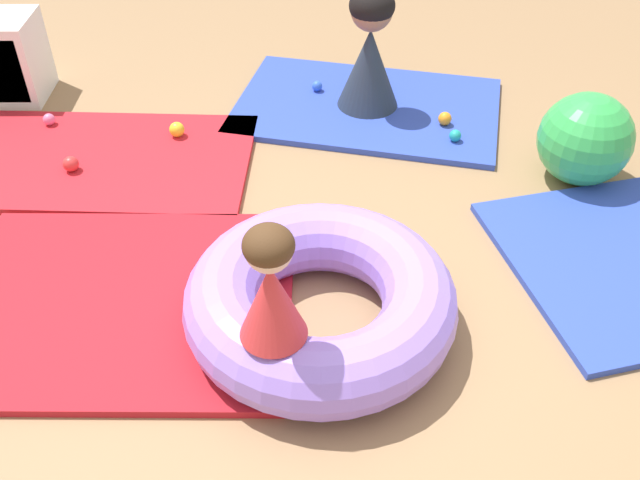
{
  "coord_description": "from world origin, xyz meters",
  "views": [
    {
      "loc": [
        -0.08,
        -2.18,
        2.38
      ],
      "look_at": [
        -0.07,
        0.24,
        0.35
      ],
      "focal_mm": 39.45,
      "sensor_mm": 36.0,
      "label": 1
    }
  ],
  "objects_px": {
    "exercise_ball_large": "(585,139)",
    "play_ball_orange": "(445,119)",
    "storage_cube": "(6,59)",
    "play_ball_blue": "(317,86)",
    "play_ball_red": "(71,164)",
    "adult_seated": "(370,51)",
    "play_ball_pink": "(49,119)",
    "child_in_red": "(271,286)",
    "play_ball_teal": "(455,136)",
    "inflatable_cushion": "(320,300)",
    "play_ball_yellow": "(177,130)"
  },
  "relations": [
    {
      "from": "play_ball_blue",
      "to": "exercise_ball_large",
      "type": "xyz_separation_m",
      "value": [
        1.51,
        -1.0,
        0.19
      ]
    },
    {
      "from": "play_ball_red",
      "to": "play_ball_orange",
      "type": "bearing_deg",
      "value": 12.68
    },
    {
      "from": "child_in_red",
      "to": "play_ball_orange",
      "type": "distance_m",
      "value": 2.35
    },
    {
      "from": "play_ball_yellow",
      "to": "storage_cube",
      "type": "bearing_deg",
      "value": 153.98
    },
    {
      "from": "inflatable_cushion",
      "to": "play_ball_yellow",
      "type": "height_order",
      "value": "inflatable_cushion"
    },
    {
      "from": "exercise_ball_large",
      "to": "storage_cube",
      "type": "bearing_deg",
      "value": 164.39
    },
    {
      "from": "play_ball_red",
      "to": "play_ball_orange",
      "type": "relative_size",
      "value": 1.06
    },
    {
      "from": "play_ball_pink",
      "to": "play_ball_red",
      "type": "relative_size",
      "value": 0.83
    },
    {
      "from": "child_in_red",
      "to": "play_ball_teal",
      "type": "bearing_deg",
      "value": -26.92
    },
    {
      "from": "child_in_red",
      "to": "play_ball_red",
      "type": "relative_size",
      "value": 5.73
    },
    {
      "from": "inflatable_cushion",
      "to": "play_ball_pink",
      "type": "bearing_deg",
      "value": 134.85
    },
    {
      "from": "adult_seated",
      "to": "play_ball_red",
      "type": "xyz_separation_m",
      "value": [
        -1.78,
        -0.78,
        -0.34
      ]
    },
    {
      "from": "inflatable_cushion",
      "to": "play_ball_blue",
      "type": "distance_m",
      "value": 2.18
    },
    {
      "from": "play_ball_pink",
      "to": "play_ball_blue",
      "type": "height_order",
      "value": "play_ball_pink"
    },
    {
      "from": "adult_seated",
      "to": "play_ball_pink",
      "type": "relative_size",
      "value": 10.45
    },
    {
      "from": "child_in_red",
      "to": "play_ball_pink",
      "type": "distance_m",
      "value": 2.64
    },
    {
      "from": "inflatable_cushion",
      "to": "storage_cube",
      "type": "relative_size",
      "value": 2.18
    },
    {
      "from": "play_ball_teal",
      "to": "storage_cube",
      "type": "bearing_deg",
      "value": 167.4
    },
    {
      "from": "play_ball_red",
      "to": "play_ball_teal",
      "type": "relative_size",
      "value": 1.22
    },
    {
      "from": "play_ball_pink",
      "to": "storage_cube",
      "type": "bearing_deg",
      "value": 129.45
    },
    {
      "from": "play_ball_yellow",
      "to": "play_ball_teal",
      "type": "relative_size",
      "value": 1.26
    },
    {
      "from": "adult_seated",
      "to": "play_ball_teal",
      "type": "xyz_separation_m",
      "value": [
        0.52,
        -0.46,
        -0.35
      ]
    },
    {
      "from": "storage_cube",
      "to": "play_ball_red",
      "type": "bearing_deg",
      "value": -56.3
    },
    {
      "from": "inflatable_cushion",
      "to": "play_ball_blue",
      "type": "height_order",
      "value": "inflatable_cushion"
    },
    {
      "from": "adult_seated",
      "to": "storage_cube",
      "type": "distance_m",
      "value": 2.44
    },
    {
      "from": "play_ball_teal",
      "to": "inflatable_cushion",
      "type": "bearing_deg",
      "value": -119.06
    },
    {
      "from": "exercise_ball_large",
      "to": "play_ball_orange",
      "type": "bearing_deg",
      "value": 141.85
    },
    {
      "from": "child_in_red",
      "to": "adult_seated",
      "type": "xyz_separation_m",
      "value": [
        0.51,
        2.34,
        -0.17
      ]
    },
    {
      "from": "play_ball_pink",
      "to": "child_in_red",
      "type": "bearing_deg",
      "value": -53.44
    },
    {
      "from": "child_in_red",
      "to": "play_ball_orange",
      "type": "xyz_separation_m",
      "value": [
        1.0,
        2.07,
        -0.51
      ]
    },
    {
      "from": "child_in_red",
      "to": "play_ball_teal",
      "type": "distance_m",
      "value": 2.2
    },
    {
      "from": "play_ball_red",
      "to": "play_ball_orange",
      "type": "distance_m",
      "value": 2.32
    },
    {
      "from": "play_ball_blue",
      "to": "exercise_ball_large",
      "type": "height_order",
      "value": "exercise_ball_large"
    },
    {
      "from": "child_in_red",
      "to": "play_ball_blue",
      "type": "height_order",
      "value": "child_in_red"
    },
    {
      "from": "play_ball_pink",
      "to": "storage_cube",
      "type": "relative_size",
      "value": 0.14
    },
    {
      "from": "child_in_red",
      "to": "play_ball_red",
      "type": "distance_m",
      "value": 2.07
    },
    {
      "from": "child_in_red",
      "to": "play_ball_pink",
      "type": "height_order",
      "value": "child_in_red"
    },
    {
      "from": "adult_seated",
      "to": "storage_cube",
      "type": "relative_size",
      "value": 1.41
    },
    {
      "from": "exercise_ball_large",
      "to": "storage_cube",
      "type": "xyz_separation_m",
      "value": [
        -3.6,
        1.01,
        0.01
      ]
    },
    {
      "from": "inflatable_cushion",
      "to": "play_ball_teal",
      "type": "height_order",
      "value": "inflatable_cushion"
    },
    {
      "from": "play_ball_teal",
      "to": "play_ball_red",
      "type": "bearing_deg",
      "value": -172.29
    },
    {
      "from": "exercise_ball_large",
      "to": "child_in_red",
      "type": "bearing_deg",
      "value": -138.01
    },
    {
      "from": "play_ball_pink",
      "to": "exercise_ball_large",
      "type": "relative_size",
      "value": 0.14
    },
    {
      "from": "adult_seated",
      "to": "play_ball_teal",
      "type": "bearing_deg",
      "value": -150.01
    },
    {
      "from": "play_ball_red",
      "to": "storage_cube",
      "type": "distance_m",
      "value": 1.18
    },
    {
      "from": "play_ball_red",
      "to": "storage_cube",
      "type": "bearing_deg",
      "value": 123.7
    },
    {
      "from": "adult_seated",
      "to": "exercise_ball_large",
      "type": "relative_size",
      "value": 1.49
    },
    {
      "from": "play_ball_pink",
      "to": "inflatable_cushion",
      "type": "bearing_deg",
      "value": -45.15
    },
    {
      "from": "play_ball_blue",
      "to": "adult_seated",
      "type": "bearing_deg",
      "value": -29.49
    },
    {
      "from": "play_ball_pink",
      "to": "play_ball_orange",
      "type": "bearing_deg",
      "value": -0.36
    }
  ]
}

